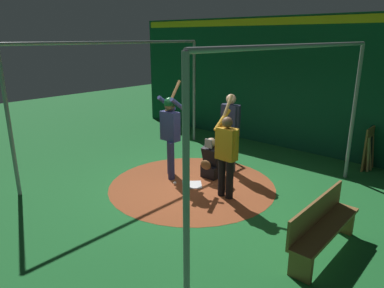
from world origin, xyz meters
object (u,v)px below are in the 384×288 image
object	(u,v)px
home_plate	(192,185)
bench	(322,225)
batter	(170,129)
umpire	(230,128)
visitor	(227,152)
catcher	(211,162)
baseball_0	(175,183)
bat_rack	(370,149)

from	to	relation	value
home_plate	bench	bearing A→B (deg)	79.54
batter	bench	bearing A→B (deg)	80.34
umpire	visitor	xyz separation A→B (m)	(1.26, 0.82, -0.10)
catcher	batter	bearing A→B (deg)	-52.66
bench	baseball_0	distance (m)	3.45
bat_rack	baseball_0	world-z (taller)	bat_rack
home_plate	catcher	distance (m)	0.74
batter	visitor	world-z (taller)	batter
visitor	batter	bearing A→B (deg)	-90.48
home_plate	bat_rack	world-z (taller)	bat_rack
umpire	visitor	distance (m)	1.51
umpire	bench	bearing A→B (deg)	58.58
visitor	baseball_0	xyz separation A→B (m)	(0.27, -1.18, -0.92)
home_plate	catcher	bearing A→B (deg)	177.96
bench	baseball_0	world-z (taller)	bench
bat_rack	visitor	bearing A→B (deg)	-24.19
home_plate	baseball_0	size ratio (longest dim) A/B	5.68
umpire	batter	bearing A→B (deg)	-32.95
batter	catcher	distance (m)	1.21
home_plate	bench	xyz separation A→B (m)	(0.57, 3.11, 0.44)
visitor	baseball_0	bearing A→B (deg)	-75.91
catcher	umpire	world-z (taller)	umpire
home_plate	batter	world-z (taller)	batter
home_plate	batter	distance (m)	1.35
home_plate	bench	size ratio (longest dim) A/B	0.23
home_plate	visitor	bearing A→B (deg)	92.04
catcher	visitor	bearing A→B (deg)	54.41
umpire	bat_rack	world-z (taller)	umpire
home_plate	bat_rack	size ratio (longest dim) A/B	0.40
catcher	visitor	distance (m)	1.21
batter	umpire	bearing A→B (deg)	147.05
catcher	visitor	size ratio (longest dim) A/B	0.47
home_plate	bench	distance (m)	3.19
catcher	home_plate	bearing A→B (deg)	-2.04
umpire	bat_rack	size ratio (longest dim) A/B	1.78
catcher	baseball_0	bearing A→B (deg)	-19.64
batter	bench	distance (m)	3.95
home_plate	batter	bearing A→B (deg)	-96.22
batter	home_plate	bearing A→B (deg)	83.78
visitor	bat_rack	world-z (taller)	visitor
umpire	bench	distance (m)	3.63
catcher	umpire	xyz separation A→B (m)	(-0.64, 0.04, 0.69)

